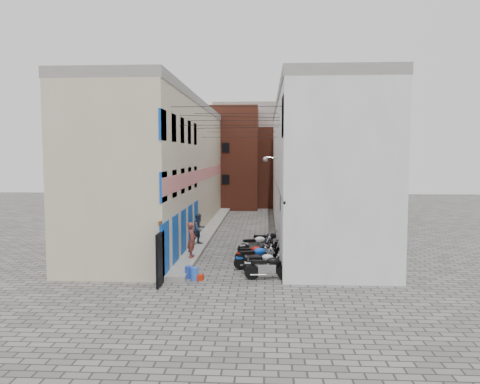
% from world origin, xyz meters
% --- Properties ---
extents(ground, '(90.00, 90.00, 0.00)m').
position_xyz_m(ground, '(0.00, 0.00, 0.00)').
color(ground, '#52504D').
rests_on(ground, ground).
extents(plinth, '(0.90, 26.00, 0.25)m').
position_xyz_m(plinth, '(-2.05, 13.00, 0.12)').
color(plinth, gray).
rests_on(plinth, ground).
extents(building_left, '(5.10, 27.00, 9.00)m').
position_xyz_m(building_left, '(-4.98, 12.95, 4.50)').
color(building_left, '#BEAE90').
rests_on(building_left, ground).
extents(building_right, '(5.94, 26.00, 9.00)m').
position_xyz_m(building_right, '(5.00, 13.00, 4.51)').
color(building_right, silver).
rests_on(building_right, ground).
extents(building_far_brick_left, '(6.00, 6.00, 10.00)m').
position_xyz_m(building_far_brick_left, '(-2.00, 28.00, 5.00)').
color(building_far_brick_left, brown).
rests_on(building_far_brick_left, ground).
extents(building_far_brick_right, '(5.00, 6.00, 8.00)m').
position_xyz_m(building_far_brick_right, '(3.00, 30.00, 4.00)').
color(building_far_brick_right, brown).
rests_on(building_far_brick_right, ground).
extents(building_far_concrete, '(8.00, 5.00, 11.00)m').
position_xyz_m(building_far_concrete, '(0.00, 34.00, 5.50)').
color(building_far_concrete, gray).
rests_on(building_far_concrete, ground).
extents(far_shopfront, '(2.00, 0.30, 2.40)m').
position_xyz_m(far_shopfront, '(0.00, 25.20, 1.20)').
color(far_shopfront, black).
rests_on(far_shopfront, ground).
extents(overhead_wires, '(5.80, 13.02, 1.32)m').
position_xyz_m(overhead_wires, '(0.00, 7.64, 7.12)').
color(overhead_wires, black).
rests_on(overhead_wires, ground).
extents(motorcycle_a, '(2.09, 0.77, 1.19)m').
position_xyz_m(motorcycle_a, '(1.90, 0.75, 0.59)').
color(motorcycle_a, black).
rests_on(motorcycle_a, ground).
extents(motorcycle_b, '(1.93, 0.85, 1.08)m').
position_xyz_m(motorcycle_b, '(1.68, 1.78, 0.54)').
color(motorcycle_b, silver).
rests_on(motorcycle_b, ground).
extents(motorcycle_c, '(2.18, 1.32, 1.21)m').
position_xyz_m(motorcycle_c, '(1.30, 2.64, 0.60)').
color(motorcycle_c, '#0C3FB5').
rests_on(motorcycle_c, ground).
extents(motorcycle_d, '(1.77, 0.63, 1.01)m').
position_xyz_m(motorcycle_d, '(1.12, 3.84, 0.51)').
color(motorcycle_d, '#AA120C').
rests_on(motorcycle_d, ground).
extents(motorcycle_e, '(1.79, 1.30, 1.00)m').
position_xyz_m(motorcycle_e, '(1.90, 4.66, 0.50)').
color(motorcycle_e, black).
rests_on(motorcycle_e, ground).
extents(motorcycle_f, '(2.15, 1.32, 1.19)m').
position_xyz_m(motorcycle_f, '(1.27, 5.75, 0.59)').
color(motorcycle_f, '#B2B3B7').
rests_on(motorcycle_f, ground).
extents(motorcycle_g, '(2.18, 0.77, 1.25)m').
position_xyz_m(motorcycle_g, '(1.86, 6.68, 0.62)').
color(motorcycle_g, black).
rests_on(motorcycle_g, ground).
extents(person_a, '(0.44, 0.66, 1.76)m').
position_xyz_m(person_a, '(-1.89, 3.74, 1.13)').
color(person_a, brown).
rests_on(person_a, plinth).
extents(person_b, '(1.06, 1.09, 1.77)m').
position_xyz_m(person_b, '(-2.01, 7.22, 1.13)').
color(person_b, '#303A49').
rests_on(person_b, plinth).
extents(water_jug_near, '(0.45, 0.45, 0.55)m').
position_xyz_m(water_jug_near, '(-1.26, 0.50, 0.28)').
color(water_jug_near, blue).
rests_on(water_jug_near, ground).
extents(water_jug_far, '(0.42, 0.42, 0.53)m').
position_xyz_m(water_jug_far, '(-1.55, 0.77, 0.26)').
color(water_jug_far, blue).
rests_on(water_jug_far, ground).
extents(red_crate, '(0.45, 0.37, 0.24)m').
position_xyz_m(red_crate, '(-1.07, 0.50, 0.12)').
color(red_crate, red).
rests_on(red_crate, ground).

